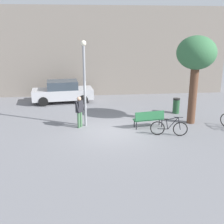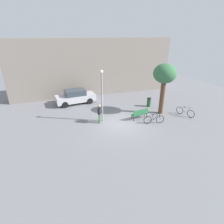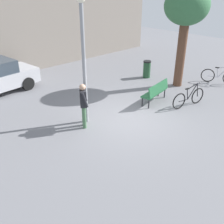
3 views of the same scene
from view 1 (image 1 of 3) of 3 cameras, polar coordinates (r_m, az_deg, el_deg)
The scene contains 9 objects.
ground_plane at distance 14.15m, azimuth 0.18°, elevation -3.95°, with size 36.00×36.00×0.00m, color slate.
building_facade at distance 22.42m, azimuth -2.35°, elevation 12.47°, with size 19.69×2.00×6.71m, color gray.
lamppost at distance 14.37m, azimuth -5.73°, elevation 7.12°, with size 0.28×0.28×4.48m.
person_by_lamppost at distance 14.49m, azimuth -6.74°, elevation 0.45°, with size 0.52×0.62×1.67m.
park_bench at distance 14.58m, azimuth 7.64°, elevation -1.22°, with size 1.66×0.73×0.92m.
plaza_tree at distance 15.26m, azimuth 17.01°, elevation 11.01°, with size 2.06×2.06×4.71m.
bicycle_black at distance 13.73m, azimuth 11.72°, elevation -3.27°, with size 1.78×0.42×0.97m.
parked_car_silver at distance 19.89m, azimuth -10.16°, elevation 4.18°, with size 4.36×2.18×1.55m.
trash_bin at distance 17.49m, azimuth 13.13°, elevation 1.27°, with size 0.42×0.42×0.94m.
Camera 1 is at (-1.41, -13.17, 4.98)m, focal length 44.21 mm.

